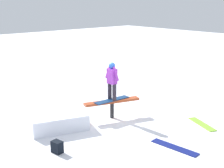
{
  "coord_description": "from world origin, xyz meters",
  "views": [
    {
      "loc": [
        -6.93,
        -7.88,
        4.08
      ],
      "look_at": [
        0.0,
        0.0,
        1.25
      ],
      "focal_mm": 50.0,
      "sensor_mm": 36.0,
      "label": 1
    }
  ],
  "objects": [
    {
      "name": "backpack_on_snow",
      "position": [
        -2.89,
        -0.99,
        0.17
      ],
      "size": [
        0.27,
        0.33,
        0.34
      ],
      "primitive_type": "cube",
      "rotation": [
        0.0,
        0.0,
        1.75
      ],
      "color": "black",
      "rests_on": "ground"
    },
    {
      "name": "ground_plane",
      "position": [
        0.0,
        0.0,
        0.0
      ],
      "size": [
        60.0,
        60.0,
        0.0
      ],
      "primitive_type": "plane",
      "color": "white"
    },
    {
      "name": "rail_feature",
      "position": [
        0.0,
        0.0,
        0.55
      ],
      "size": [
        2.04,
        0.9,
        0.65
      ],
      "rotation": [
        0.0,
        0.0,
        -0.31
      ],
      "color": "black",
      "rests_on": "ground"
    },
    {
      "name": "main_rider_on_rail",
      "position": [
        0.0,
        0.0,
        1.33
      ],
      "size": [
        1.4,
        0.73,
        1.37
      ],
      "rotation": [
        0.0,
        0.0,
        -0.05
      ],
      "color": "navy",
      "rests_on": "rail_feature"
    },
    {
      "name": "loose_snowboard_lime",
      "position": [
        1.88,
        -2.5,
        0.01
      ],
      "size": [
        0.73,
        1.27,
        0.02
      ],
      "primitive_type": "cube",
      "rotation": [
        0.0,
        0.0,
        4.33
      ],
      "color": "#8ACC34",
      "rests_on": "ground"
    },
    {
      "name": "snow_kicker_ramp",
      "position": [
        -1.91,
        0.62,
        0.25
      ],
      "size": [
        2.17,
        1.98,
        0.51
      ],
      "primitive_type": "cube",
      "rotation": [
        0.0,
        0.0,
        -0.31
      ],
      "color": "white",
      "rests_on": "ground"
    },
    {
      "name": "loose_snowboard_navy",
      "position": [
        -0.22,
        -2.95,
        0.01
      ],
      "size": [
        0.42,
        1.48,
        0.02
      ],
      "primitive_type": "cube",
      "rotation": [
        0.0,
        0.0,
        1.67
      ],
      "color": "navy",
      "rests_on": "ground"
    }
  ]
}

